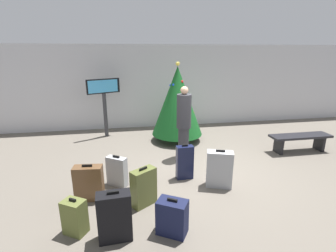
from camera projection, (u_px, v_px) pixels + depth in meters
ground_plane at (202, 169)px, 5.86m from camera, size 16.00×16.00×0.00m
back_wall at (172, 86)px, 9.04m from camera, size 16.00×0.20×2.92m
holiday_tree at (177, 101)px, 7.44m from camera, size 1.54×1.54×2.40m
flight_info_kiosk at (104, 96)px, 7.82m from camera, size 0.99×0.52×1.86m
waiting_bench at (300, 139)px, 6.81m from camera, size 1.68×0.44×0.48m
traveller_0 at (184, 121)px, 6.29m from camera, size 0.45×0.45×1.86m
suitcase_0 at (75, 217)px, 3.73m from camera, size 0.40×0.37×0.59m
suitcase_1 at (172, 217)px, 3.73m from camera, size 0.52×0.46×0.59m
suitcase_2 at (117, 171)px, 5.08m from camera, size 0.44×0.37×0.66m
suitcase_3 at (185, 162)px, 5.35m from camera, size 0.37×0.19×0.78m
suitcase_4 at (219, 169)px, 5.02m from camera, size 0.57×0.40×0.80m
suitcase_5 at (89, 183)px, 4.58m from camera, size 0.54×0.28×0.71m
suitcase_6 at (144, 187)px, 4.41m from camera, size 0.49×0.43×0.73m
suitcase_7 at (115, 217)px, 3.58m from camera, size 0.50×0.28×0.79m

